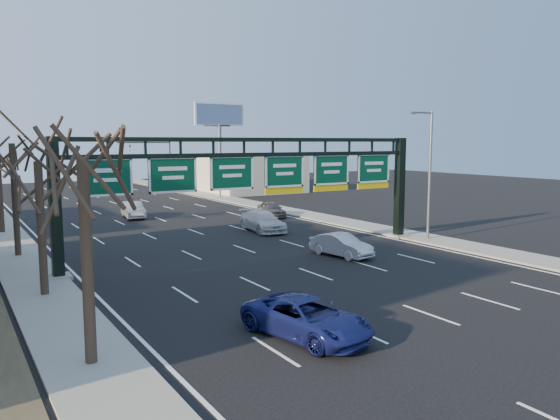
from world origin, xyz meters
TOP-DOWN VIEW (x-y plane):
  - ground at (0.00, 0.00)m, footprint 160.00×160.00m
  - sidewalk_left at (-12.80, 20.00)m, footprint 3.00×120.00m
  - sidewalk_right at (12.80, 20.00)m, footprint 3.00×120.00m
  - lane_markings at (0.00, 20.00)m, footprint 21.60×120.00m
  - sign_gantry at (0.16, 8.00)m, footprint 24.60×1.20m
  - building_right_distant at (20.00, 50.00)m, footprint 12.00×20.00m
  - tree_near at (-12.80, -4.00)m, footprint 3.60×3.60m
  - tree_gantry at (-12.80, 5.00)m, footprint 3.60×3.60m
  - tree_mid at (-12.80, 15.00)m, footprint 3.60×3.60m
  - streetlight_near at (12.47, 6.00)m, footprint 2.15×0.22m
  - streetlight_far at (12.47, 40.00)m, footprint 2.15×0.22m
  - billboard_right at (15.00, 44.98)m, footprint 7.00×0.50m
  - traffic_signal_mast at (5.69, 55.00)m, footprint 10.16×0.54m
  - car_blue_suv at (-5.69, -5.46)m, footprint 3.35×5.47m
  - car_silver_sedan at (3.95, 4.86)m, footprint 2.11×4.36m
  - car_white_wagon at (4.58, 15.53)m, footprint 2.70×5.57m
  - car_grey_far at (9.29, 22.10)m, footprint 2.44×4.45m
  - car_silver_distant at (-1.81, 28.13)m, footprint 2.09×4.66m

SIDE VIEW (x-z plane):
  - ground at x=0.00m, z-range 0.00..0.00m
  - lane_markings at x=0.00m, z-range 0.00..0.01m
  - sidewalk_left at x=-12.80m, z-range 0.00..0.12m
  - sidewalk_right at x=12.80m, z-range 0.00..0.12m
  - car_silver_sedan at x=3.95m, z-range 0.00..1.38m
  - car_blue_suv at x=-5.69m, z-range 0.00..1.42m
  - car_grey_far at x=9.29m, z-range 0.00..1.44m
  - car_silver_distant at x=-1.81m, z-range 0.00..1.49m
  - car_white_wagon at x=4.58m, z-range 0.00..1.56m
  - building_right_distant at x=20.00m, z-range 0.00..5.00m
  - sign_gantry at x=0.16m, z-range 1.03..8.23m
  - streetlight_near at x=12.47m, z-range 0.58..9.58m
  - streetlight_far at x=12.47m, z-range 0.58..9.58m
  - traffic_signal_mast at x=5.69m, z-range 2.00..9.00m
  - tree_gantry at x=-12.80m, z-range 2.87..11.35m
  - tree_near at x=-12.80m, z-range 3.05..11.91m
  - tree_mid at x=-12.80m, z-range 3.23..12.47m
  - billboard_right at x=15.00m, z-range 3.06..15.06m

